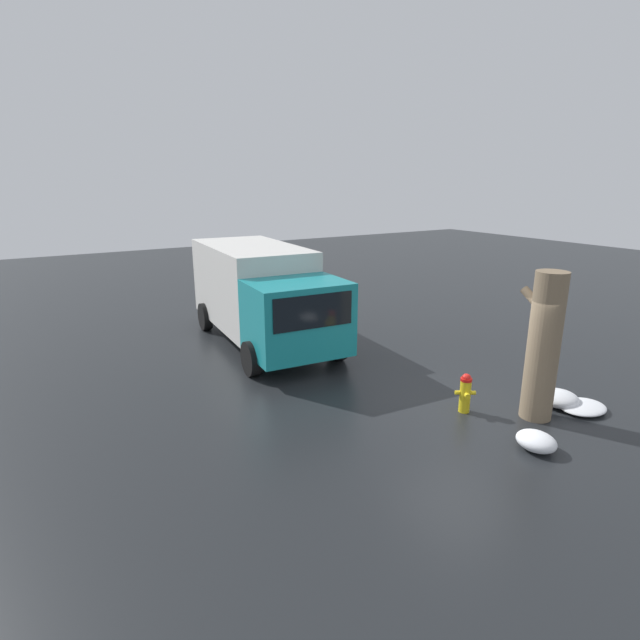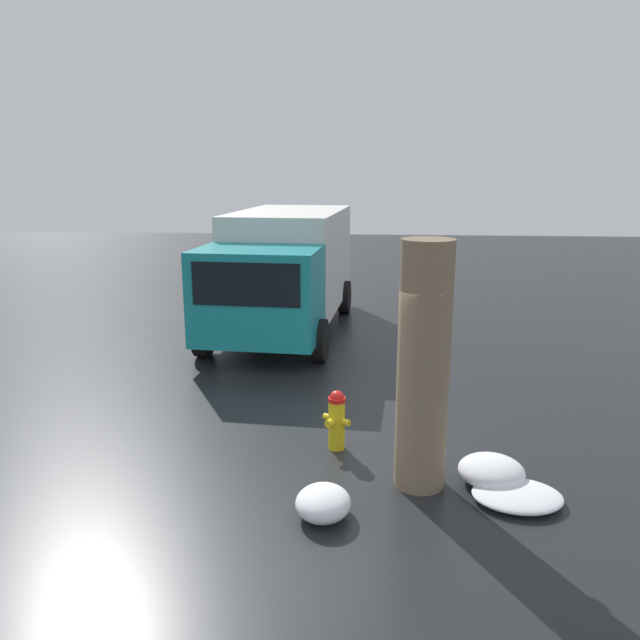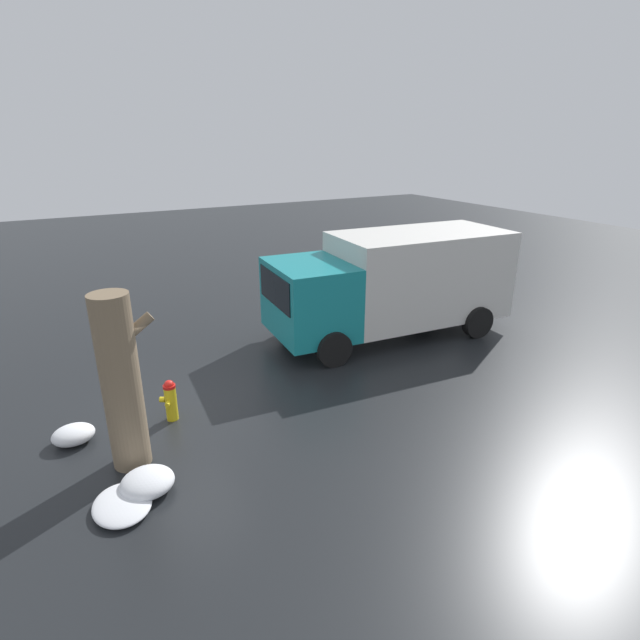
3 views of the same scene
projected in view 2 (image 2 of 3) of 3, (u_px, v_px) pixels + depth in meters
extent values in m
plane|color=black|center=(336.00, 448.00, 8.90)|extent=(60.00, 60.00, 0.00)
cylinder|color=yellow|center=(337.00, 425.00, 8.82)|extent=(0.23, 0.23, 0.71)
cylinder|color=red|center=(337.00, 400.00, 8.73)|extent=(0.25, 0.25, 0.06)
sphere|color=red|center=(337.00, 397.00, 8.72)|extent=(0.20, 0.20, 0.20)
cylinder|color=yellow|center=(330.00, 423.00, 8.67)|extent=(0.14, 0.15, 0.11)
cylinder|color=yellow|center=(346.00, 422.00, 8.70)|extent=(0.13, 0.13, 0.09)
cylinder|color=yellow|center=(327.00, 417.00, 8.90)|extent=(0.13, 0.13, 0.09)
cylinder|color=#7F6B51|center=(423.00, 367.00, 7.53)|extent=(0.64, 0.64, 3.10)
cylinder|color=#7F6B51|center=(424.00, 292.00, 7.61)|extent=(0.73, 0.18, 0.58)
cube|color=teal|center=(259.00, 294.00, 12.69)|extent=(2.06, 2.61, 1.89)
cube|color=black|center=(246.00, 285.00, 11.68)|extent=(0.18, 2.09, 0.83)
cube|color=silver|center=(291.00, 259.00, 15.88)|extent=(5.05, 2.83, 2.42)
cylinder|color=black|center=(320.00, 340.00, 12.82)|extent=(0.92, 0.34, 0.90)
cylinder|color=black|center=(204.00, 336.00, 13.19)|extent=(0.92, 0.34, 0.90)
cylinder|color=black|center=(345.00, 297.00, 17.16)|extent=(0.92, 0.34, 0.90)
cylinder|color=black|center=(257.00, 294.00, 17.52)|extent=(0.92, 0.34, 0.90)
ellipsoid|color=white|center=(323.00, 503.00, 7.12)|extent=(0.75, 0.64, 0.34)
ellipsoid|color=white|center=(517.00, 496.00, 7.46)|extent=(0.87, 1.07, 0.16)
ellipsoid|color=white|center=(491.00, 471.00, 7.87)|extent=(0.85, 0.83, 0.34)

